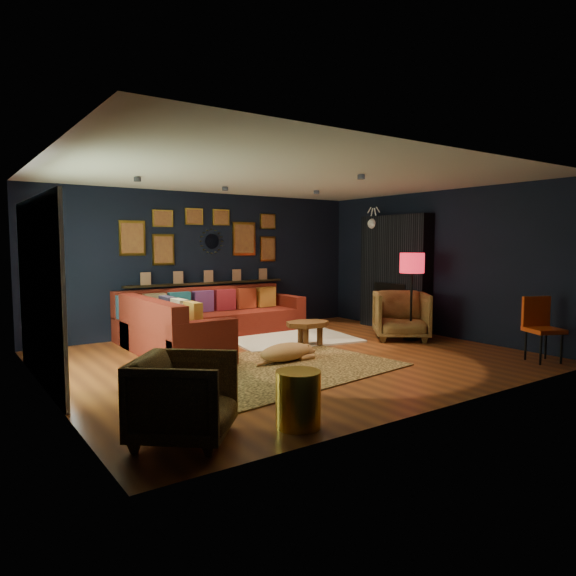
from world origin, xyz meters
TOP-DOWN VIEW (x-y plane):
  - floor at (0.00, 0.00)m, footprint 6.50×6.50m
  - room_walls at (0.00, 0.00)m, footprint 6.50×6.50m
  - sectional at (-0.61, 1.81)m, footprint 3.41×2.69m
  - ledge at (0.00, 2.68)m, footprint 3.20×0.12m
  - gallery_wall at (-0.01, 2.72)m, footprint 3.15×0.04m
  - sunburst_mirror at (0.10, 2.72)m, footprint 0.47×0.16m
  - fireplace at (3.09, 0.90)m, footprint 0.31×1.60m
  - deer_head at (3.14, 1.40)m, footprint 0.50×0.28m
  - sliding_door at (-3.22, 0.60)m, footprint 0.06×2.80m
  - ceiling_spots at (-0.00, 0.80)m, footprint 3.30×2.50m
  - shag_rug at (0.83, 1.14)m, footprint 2.31×1.83m
  - leopard_rug at (-0.55, -0.46)m, footprint 3.33×2.57m
  - coffee_table at (0.70, 0.51)m, footprint 0.82×0.65m
  - pouf at (-1.30, 0.90)m, footprint 0.53×0.53m
  - armchair_left at (-2.55, -2.05)m, footprint 1.06×1.07m
  - armchair_right at (2.41, 0.09)m, footprint 1.21×1.20m
  - gold_stool at (-1.58, -2.35)m, footprint 0.41×0.41m
  - orange_chair at (2.78, -2.18)m, footprint 0.57×0.57m
  - floor_lamp at (2.50, -0.05)m, footprint 0.41×0.41m
  - dog at (-0.23, -0.20)m, footprint 1.14×0.60m

SIDE VIEW (x-z plane):
  - floor at x=0.00m, z-range 0.00..0.00m
  - leopard_rug at x=-0.55m, z-range 0.00..0.02m
  - shag_rug at x=0.83m, z-range 0.00..0.03m
  - dog at x=-0.23m, z-range 0.02..0.37m
  - pouf at x=-1.30m, z-range 0.03..0.38m
  - gold_stool at x=-1.58m, z-range 0.00..0.52m
  - sectional at x=-0.61m, z-range -0.11..0.75m
  - coffee_table at x=0.70m, z-range 0.14..0.52m
  - armchair_left at x=-2.55m, z-range 0.00..0.80m
  - armchair_right at x=2.41m, z-range 0.00..0.91m
  - orange_chair at x=2.78m, z-range 0.08..0.99m
  - ledge at x=0.00m, z-range 0.90..0.94m
  - fireplace at x=3.09m, z-range -0.08..2.12m
  - sliding_door at x=-3.22m, z-range 0.00..2.20m
  - floor_lamp at x=2.50m, z-range 0.50..2.00m
  - room_walls at x=0.00m, z-range -1.66..4.84m
  - sunburst_mirror at x=0.10m, z-range 1.46..1.93m
  - gallery_wall at x=-0.01m, z-range 1.30..2.32m
  - deer_head at x=3.14m, z-range 1.83..2.28m
  - ceiling_spots at x=0.00m, z-range 2.53..2.59m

